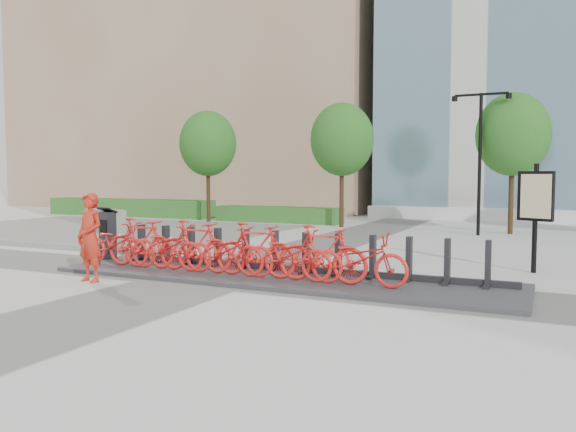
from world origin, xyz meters
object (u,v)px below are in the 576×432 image
at_px(kiosk, 108,234).
at_px(worker_red, 90,237).
at_px(map_sign, 536,201).
at_px(bike_0, 115,243).
at_px(jersey_barrier, 105,221).

xyz_separation_m(kiosk, worker_red, (1.55, -2.15, 0.20)).
relative_size(worker_red, map_sign, 0.75).
xyz_separation_m(bike_0, worker_red, (0.70, -1.48, 0.31)).
bearing_deg(worker_red, map_sign, 40.51).
xyz_separation_m(worker_red, jersey_barrier, (-6.96, 7.82, -0.45)).
relative_size(jersey_barrier, map_sign, 0.95).
distance_m(kiosk, worker_red, 2.66).
height_order(jersey_barrier, map_sign, map_sign).
height_order(kiosk, map_sign, map_sign).
bearing_deg(kiosk, map_sign, 21.65).
height_order(kiosk, jersey_barrier, kiosk).
height_order(bike_0, kiosk, kiosk).
distance_m(kiosk, map_sign, 9.89).
relative_size(kiosk, worker_red, 0.71).
distance_m(jersey_barrier, map_sign, 15.21).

